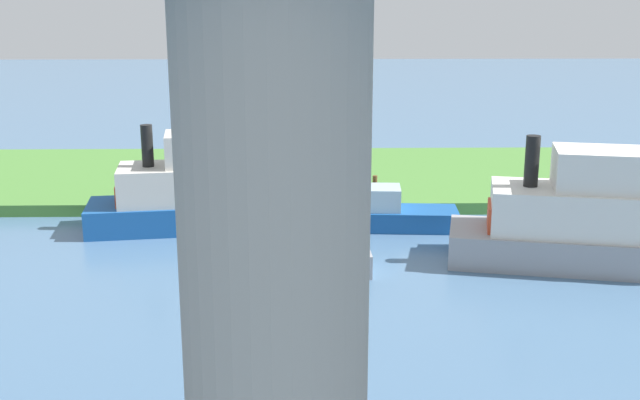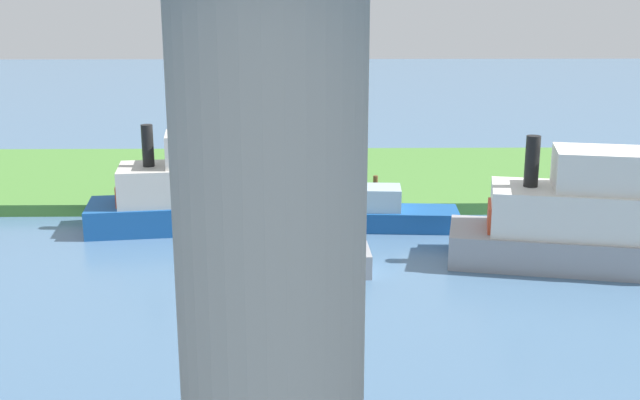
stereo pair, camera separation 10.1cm
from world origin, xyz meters
name	(u,v)px [view 2 (the right image)]	position (x,y,z in m)	size (l,w,h in m)	color
ground_plane	(288,216)	(0.00, 0.00, 0.00)	(160.00, 160.00, 0.00)	#4C7093
grassy_bank	(291,177)	(0.00, -6.00, 0.25)	(80.00, 12.00, 0.50)	#4C8438
bridge_pylon	(271,278)	(-0.26, 19.84, 4.72)	(2.90, 2.90, 9.43)	#9E998E
person_on_bank	(303,173)	(-0.62, -2.68, 1.20)	(0.46, 0.46, 1.39)	#2D334C
mooring_post	(375,187)	(-3.70, -1.02, 0.98)	(0.20, 0.20, 0.95)	brown
houseboat_blue	(591,220)	(-10.26, 6.29, 1.63)	(9.00, 4.59, 4.39)	#99999E
pontoon_yellow	(390,213)	(-4.04, 1.78, 0.59)	(5.07, 2.08, 1.65)	#195199
motorboat_white	(200,189)	(3.41, 1.50, 1.53)	(8.34, 3.72, 4.12)	#195199
riverboat_paddlewheel	(288,255)	(-0.17, 6.76, 0.60)	(5.08, 1.94, 1.68)	#99999E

